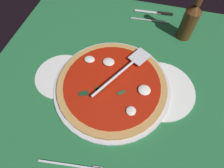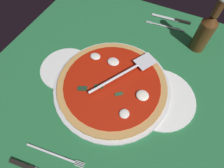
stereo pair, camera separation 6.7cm
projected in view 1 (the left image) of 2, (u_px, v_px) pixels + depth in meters
The scene contains 9 objects.
ground_plane at pixel (117, 82), 70.90cm from camera, with size 103.61×103.61×0.80cm, color #23683A.
checker_pattern at pixel (117, 81), 70.52cm from camera, with size 103.61×103.61×0.10cm.
pizza_pan at pixel (112, 86), 68.38cm from camera, with size 43.78×43.78×1.39cm, color silver.
dinner_plate_left at pixel (160, 91), 67.65cm from camera, with size 25.51×25.51×1.00cm, color white.
dinner_plate_right at pixel (62, 76), 71.05cm from camera, with size 20.85×20.85×1.00cm, color white.
pizza at pixel (112, 84), 67.15cm from camera, with size 40.85×40.85×2.80cm.
pizza_server at pixel (124, 69), 67.74cm from camera, with size 17.75×26.93×1.00cm.
place_setting_near at pixel (153, 17), 89.47cm from camera, with size 19.84×15.08×1.40cm.
beer_bottle at pixel (190, 20), 74.83cm from camera, with size 6.35×6.35×23.67cm.
Camera 1 is at (-7.67, 36.78, 59.77)cm, focal length 28.94 mm.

